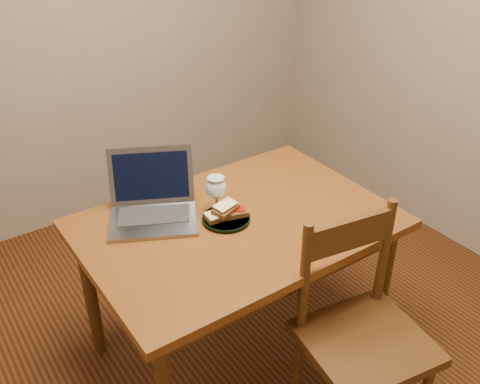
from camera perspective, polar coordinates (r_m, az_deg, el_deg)
floor at (r=2.77m, az=0.60°, el=-16.13°), size 3.20×3.20×0.02m
back_wall at (r=3.41m, az=-15.89°, el=17.63°), size 3.20×0.02×2.60m
table at (r=2.33m, az=-0.28°, el=-4.81°), size 1.30×0.90×0.74m
chair at (r=2.15m, az=12.99°, el=-13.82°), size 0.52×0.50×0.49m
plate at (r=2.28m, az=-1.48°, el=-2.89°), size 0.21×0.21×0.02m
sandwich_cheese at (r=2.26m, az=-2.36°, el=-2.51°), size 0.11×0.07×0.03m
sandwich_tomato at (r=2.28m, az=-0.53°, el=-2.17°), size 0.12×0.09×0.03m
sandwich_top at (r=2.25m, az=-1.57°, el=-1.76°), size 0.13×0.10×0.04m
milk_glass at (r=2.30m, az=-2.54°, el=-0.30°), size 0.09×0.09×0.17m
laptop at (r=2.33m, az=-9.32°, el=-0.77°), size 0.48×0.46×0.26m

